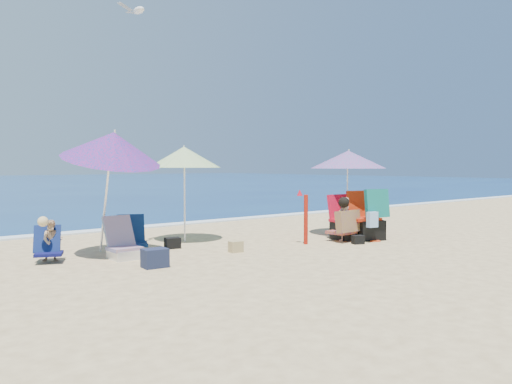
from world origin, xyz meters
TOP-DOWN VIEW (x-y plane):
  - ground at (0.00, 0.00)m, footprint 120.00×120.00m
  - foam at (0.00, 5.10)m, footprint 120.00×0.50m
  - umbrella_turquoise at (2.31, 0.75)m, footprint 1.81×1.81m
  - umbrella_striped at (-1.23, 2.34)m, footprint 1.77×1.77m
  - umbrella_blue at (-3.18, 1.56)m, footprint 1.88×1.94m
  - furled_umbrella at (0.51, 0.38)m, footprint 0.22×0.22m
  - chair_navy at (-2.84, 1.57)m, footprint 0.76×0.80m
  - chair_rainbow at (-3.13, 1.24)m, footprint 0.57×0.67m
  - camp_chair_left at (1.72, 0.33)m, footprint 0.60×0.60m
  - camp_chair_right at (2.05, -0.06)m, footprint 0.83×0.90m
  - person_center at (1.47, 0.11)m, footprint 0.67×0.58m
  - person_left at (-4.23, 1.75)m, footprint 0.59×0.63m
  - bag_navy_a at (-3.08, 0.18)m, footprint 0.42×0.32m
  - bag_black_a at (-1.91, 1.66)m, footprint 0.33×0.27m
  - bag_tan at (-1.20, 0.50)m, footprint 0.27×0.21m
  - bag_navy_b at (2.10, 0.71)m, footprint 0.50×0.47m
  - bag_black_b at (1.40, -0.32)m, footprint 0.28×0.24m
  - orange_item at (1.94, -0.35)m, footprint 0.22×0.17m
  - seagull at (-2.50, 1.87)m, footprint 0.61×0.55m

SIDE VIEW (x-z plane):
  - ground at x=0.00m, z-range 0.00..0.00m
  - orange_item at x=1.94m, z-range 0.00..0.03m
  - foam at x=0.00m, z-range 0.00..0.04m
  - bag_black_b at x=1.40m, z-range 0.00..0.18m
  - bag_tan at x=-1.20m, z-range 0.00..0.21m
  - bag_black_a at x=-1.91m, z-range 0.00..0.21m
  - bag_navy_b at x=2.10m, z-range 0.00..0.30m
  - bag_navy_a at x=-3.08m, z-range 0.00..0.31m
  - chair_navy at x=-2.84m, z-range -0.17..0.55m
  - chair_rainbow at x=-3.13m, z-range -0.17..0.57m
  - camp_chair_left at x=1.72m, z-range -0.20..0.80m
  - person_left at x=-4.23m, z-range -0.04..0.76m
  - camp_chair_right at x=2.05m, z-range -0.16..0.98m
  - person_center at x=1.47m, z-range -0.01..0.96m
  - furled_umbrella at x=0.51m, z-range 0.06..1.21m
  - umbrella_turquoise at x=2.31m, z-range 0.77..2.81m
  - umbrella_striped at x=-1.23m, z-range 0.78..2.88m
  - umbrella_blue at x=-3.18m, z-range 0.78..3.21m
  - seagull at x=-2.50m, z-range 4.55..4.67m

